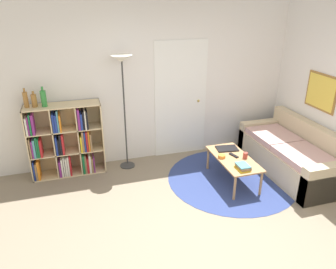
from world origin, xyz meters
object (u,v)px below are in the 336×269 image
object	(u,v)px
couch	(294,155)
coffee_table	(233,160)
cup	(245,155)
bottle_right	(44,98)
floor_lamp	(122,72)
bottle_left	(26,99)
bottle_middle	(34,100)
laptop	(227,149)
bookshelf	(65,142)
bowl	(222,156)

from	to	relation	value
couch	coffee_table	distance (m)	1.08
cup	bottle_right	size ratio (longest dim) A/B	0.31
floor_lamp	couch	bearing A→B (deg)	-20.24
bottle_left	bottle_middle	bearing A→B (deg)	-6.02
couch	bottle_middle	xyz separation A→B (m)	(-3.83, 0.99, 0.97)
coffee_table	bottle_middle	xyz separation A→B (m)	(-2.75, 1.00, 0.89)
cup	bottle_middle	xyz separation A→B (m)	(-2.90, 1.06, 0.80)
laptop	couch	bearing A→B (deg)	-15.64
floor_lamp	bottle_right	distance (m)	1.20
coffee_table	bottle_right	world-z (taller)	bottle_right
bookshelf	laptop	size ratio (longest dim) A/B	3.22
floor_lamp	coffee_table	world-z (taller)	floor_lamp
bowl	laptop	bearing A→B (deg)	49.88
floor_lamp	bottle_right	xyz separation A→B (m)	(-1.16, 0.04, -0.32)
bowl	bookshelf	bearing A→B (deg)	157.26
bookshelf	coffee_table	size ratio (longest dim) A/B	1.14
laptop	bowl	size ratio (longest dim) A/B	3.28
bottle_middle	bottle_right	size ratio (longest dim) A/B	0.79
couch	cup	bearing A→B (deg)	-175.71
cup	couch	bearing A→B (deg)	4.29
laptop	bottle_left	size ratio (longest dim) A/B	1.25
coffee_table	bottle_left	bearing A→B (deg)	160.54
bottle_middle	bookshelf	bearing A→B (deg)	-0.79
floor_lamp	bottle_middle	bearing A→B (deg)	177.57
laptop	coffee_table	bearing A→B (deg)	-96.72
laptop	cup	size ratio (longest dim) A/B	3.91
bookshelf	bottle_left	world-z (taller)	bottle_left
bookshelf	floor_lamp	distance (m)	1.41
bottle_right	bookshelf	bearing A→B (deg)	4.20
cup	bottle_middle	size ratio (longest dim) A/B	0.39
bowl	bottle_middle	xyz separation A→B (m)	(-2.58, 0.94, 0.82)
bowl	cup	bearing A→B (deg)	-19.50
bottle_left	couch	bearing A→B (deg)	-14.27
couch	bowl	distance (m)	1.26
bookshelf	bottle_right	distance (m)	0.75
bookshelf	bottle_right	bearing A→B (deg)	-175.80
couch	cup	world-z (taller)	couch
floor_lamp	bowl	xyz separation A→B (m)	(1.29, -0.89, -1.17)
coffee_table	bottle_right	distance (m)	2.94
couch	bottle_middle	distance (m)	4.07
laptop	bowl	world-z (taller)	bowl
cup	bottle_middle	distance (m)	3.19
couch	coffee_table	xyz separation A→B (m)	(-1.08, -0.01, 0.08)
floor_lamp	bottle_left	world-z (taller)	floor_lamp
bowl	cup	xyz separation A→B (m)	(0.33, -0.12, 0.02)
laptop	bowl	xyz separation A→B (m)	(-0.21, -0.25, 0.01)
bookshelf	bowl	size ratio (longest dim) A/B	10.56
coffee_table	floor_lamp	bearing A→B (deg)	147.06
floor_lamp	bottle_left	bearing A→B (deg)	177.28
couch	bottle_right	xyz separation A→B (m)	(-3.69, 0.97, 0.99)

